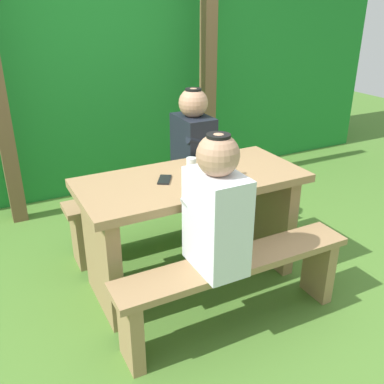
# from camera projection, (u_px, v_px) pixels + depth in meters

# --- Properties ---
(ground_plane) EXTENTS (12.00, 12.00, 0.00)m
(ground_plane) POSITION_uv_depth(u_px,v_px,m) (192.00, 278.00, 2.94)
(ground_plane) COLOR #4D7A2E
(hedge_backdrop) EXTENTS (6.40, 1.09, 2.16)m
(hedge_backdrop) POSITION_uv_depth(u_px,v_px,m) (88.00, 70.00, 4.36)
(hedge_backdrop) COLOR #1E7E2C
(hedge_backdrop) RESTS_ON ground_plane
(pergola_post_right) EXTENTS (0.12, 0.12, 2.28)m
(pergola_post_right) POSITION_uv_depth(u_px,v_px,m) (208.00, 69.00, 4.04)
(pergola_post_right) COLOR brown
(pergola_post_right) RESTS_ON ground_plane
(picnic_table) EXTENTS (1.40, 0.64, 0.74)m
(picnic_table) POSITION_uv_depth(u_px,v_px,m) (192.00, 211.00, 2.74)
(picnic_table) COLOR #9E7A51
(picnic_table) RESTS_ON ground_plane
(bench_near) EXTENTS (1.40, 0.24, 0.45)m
(bench_near) POSITION_uv_depth(u_px,v_px,m) (235.00, 279.00, 2.39)
(bench_near) COLOR #9E7A51
(bench_near) RESTS_ON ground_plane
(bench_far) EXTENTS (1.40, 0.24, 0.45)m
(bench_far) POSITION_uv_depth(u_px,v_px,m) (160.00, 205.00, 3.24)
(bench_far) COLOR #9E7A51
(bench_far) RESTS_ON ground_plane
(person_white_shirt) EXTENTS (0.25, 0.35, 0.72)m
(person_white_shirt) POSITION_uv_depth(u_px,v_px,m) (216.00, 209.00, 2.15)
(person_white_shirt) COLOR silver
(person_white_shirt) RESTS_ON bench_near
(person_black_coat) EXTENTS (0.25, 0.35, 0.72)m
(person_black_coat) POSITION_uv_depth(u_px,v_px,m) (193.00, 141.00, 3.17)
(person_black_coat) COLOR black
(person_black_coat) RESTS_ON bench_far
(drinking_glass) EXTENTS (0.07, 0.07, 0.08)m
(drinking_glass) POSITION_uv_depth(u_px,v_px,m) (191.00, 164.00, 2.74)
(drinking_glass) COLOR silver
(drinking_glass) RESTS_ON picnic_table
(bottle_left) EXTENTS (0.07, 0.07, 0.23)m
(bottle_left) POSITION_uv_depth(u_px,v_px,m) (216.00, 164.00, 2.57)
(bottle_left) COLOR silver
(bottle_left) RESTS_ON picnic_table
(cell_phone) EXTENTS (0.13, 0.16, 0.01)m
(cell_phone) POSITION_uv_depth(u_px,v_px,m) (165.00, 180.00, 2.58)
(cell_phone) COLOR black
(cell_phone) RESTS_ON picnic_table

